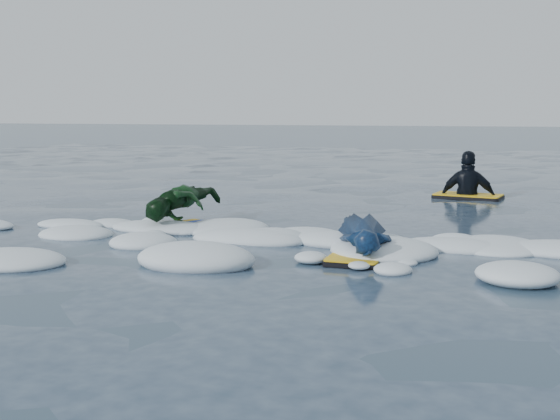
# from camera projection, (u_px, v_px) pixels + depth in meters

# --- Properties ---
(ground) EXTENTS (120.00, 120.00, 0.00)m
(ground) POSITION_uv_depth(u_px,v_px,m) (198.00, 267.00, 6.77)
(ground) COLOR #19253C
(ground) RESTS_ON ground
(foam_band) EXTENTS (12.00, 3.10, 0.30)m
(foam_band) POSITION_uv_depth(u_px,v_px,m) (234.00, 247.00, 7.76)
(foam_band) COLOR white
(foam_band) RESTS_ON ground
(prone_woman_unit) EXTENTS (0.84, 1.54, 0.38)m
(prone_woman_unit) POSITION_uv_depth(u_px,v_px,m) (364.00, 237.00, 7.28)
(prone_woman_unit) COLOR black
(prone_woman_unit) RESTS_ON ground
(prone_child_unit) EXTENTS (0.91, 1.44, 0.54)m
(prone_child_unit) POSITION_uv_depth(u_px,v_px,m) (183.00, 206.00, 8.98)
(prone_child_unit) COLOR black
(prone_child_unit) RESTS_ON ground
(waiting_rider_unit) EXTENTS (1.22, 0.84, 1.67)m
(waiting_rider_unit) POSITION_uv_depth(u_px,v_px,m) (468.00, 200.00, 11.90)
(waiting_rider_unit) COLOR black
(waiting_rider_unit) RESTS_ON ground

